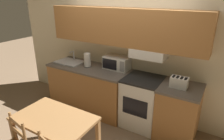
% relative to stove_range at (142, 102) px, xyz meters
% --- Properties ---
extents(ground_plane, '(16.00, 16.00, 0.00)m').
position_rel_stove_range_xyz_m(ground_plane, '(-0.52, 0.32, -0.46)').
color(ground_plane, '#7F664C').
extents(wall_back, '(5.36, 0.38, 2.55)m').
position_rel_stove_range_xyz_m(wall_back, '(-0.51, 0.26, 1.03)').
color(wall_back, beige).
rests_on(wall_back, ground_plane).
extents(lower_counter_main, '(1.69, 0.70, 0.92)m').
position_rel_stove_range_xyz_m(lower_counter_main, '(-1.17, -0.02, 0.00)').
color(lower_counter_main, '#A36B38').
rests_on(lower_counter_main, ground_plane).
extents(lower_counter_right_stub, '(0.64, 0.70, 0.92)m').
position_rel_stove_range_xyz_m(lower_counter_right_stub, '(0.64, -0.02, 0.00)').
color(lower_counter_right_stub, '#A36B38').
rests_on(lower_counter_right_stub, ground_plane).
extents(stove_range, '(0.64, 0.65, 0.92)m').
position_rel_stove_range_xyz_m(stove_range, '(0.00, 0.00, 0.00)').
color(stove_range, white).
rests_on(stove_range, ground_plane).
extents(microwave, '(0.50, 0.29, 0.25)m').
position_rel_stove_range_xyz_m(microwave, '(-0.63, 0.17, 0.58)').
color(microwave, white).
rests_on(microwave, lower_counter_main).
extents(toaster, '(0.28, 0.17, 0.17)m').
position_rel_stove_range_xyz_m(toaster, '(0.60, -0.04, 0.54)').
color(toaster, white).
rests_on(toaster, lower_counter_right_stub).
extents(sink_basin, '(0.57, 0.40, 0.22)m').
position_rel_stove_range_xyz_m(sink_basin, '(-1.67, -0.02, 0.47)').
color(sink_basin, '#B7BABF').
rests_on(sink_basin, lower_counter_main).
extents(paper_towel_roll, '(0.15, 0.15, 0.27)m').
position_rel_stove_range_xyz_m(paper_towel_roll, '(-1.20, -0.01, 0.59)').
color(paper_towel_roll, black).
rests_on(paper_towel_roll, lower_counter_main).
extents(dining_table, '(1.09, 0.67, 0.72)m').
position_rel_stove_range_xyz_m(dining_table, '(-0.69, -1.43, 0.16)').
color(dining_table, '#9E7042').
rests_on(dining_table, ground_plane).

